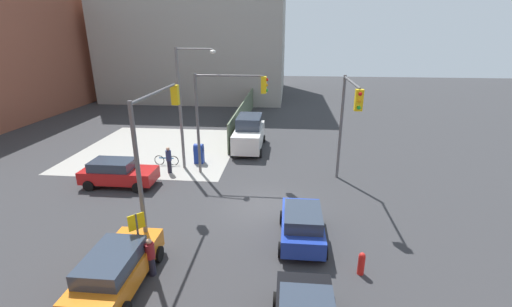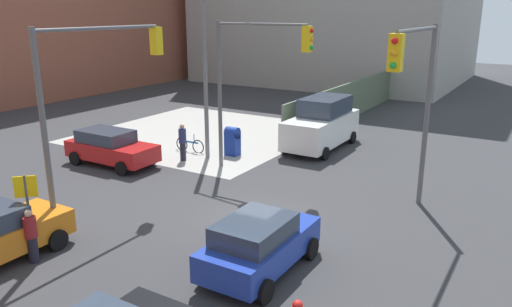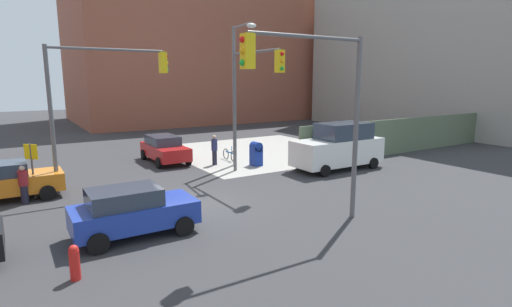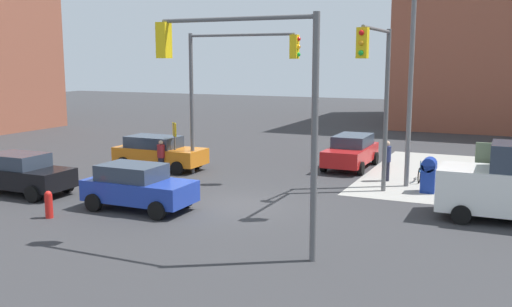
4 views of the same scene
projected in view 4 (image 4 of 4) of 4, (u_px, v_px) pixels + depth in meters
ground_plane at (236, 205)px, 21.11m from camera, size 120.00×120.00×0.00m
sidewalk_corner at (505, 179)px, 25.55m from camera, size 12.00×12.00×0.01m
traffic_signal_nw_corner at (231, 75)px, 25.39m from camera, size 5.42×0.36×6.50m
traffic_signal_se_corner at (250, 87)px, 15.23m from camera, size 4.88×0.36×6.50m
traffic_signal_ne_corner at (378, 80)px, 21.05m from camera, size 0.36×4.58×6.50m
street_lamp_corner at (408, 75)px, 23.14m from camera, size 0.66×2.66×8.00m
warning_sign_two_way at (175, 138)px, 26.97m from camera, size 0.48×0.48×2.40m
mailbox_blue at (429, 174)px, 22.96m from camera, size 0.56×0.64×1.43m
fire_hydrant at (49, 204)px, 19.28m from camera, size 0.26×0.26×0.94m
hatchback_black at (22, 173)px, 22.71m from camera, size 3.95×2.02×1.62m
sedan_orange at (159, 152)px, 27.91m from camera, size 4.50×2.02×1.62m
hatchback_blue at (138, 186)px, 20.36m from camera, size 3.93×2.02×1.62m
sedan_red at (351, 151)px, 28.20m from camera, size 2.02×4.41×1.62m
pedestrian_crossing at (161, 157)px, 26.74m from camera, size 0.36×0.36×1.59m
pedestrian_waiting at (387, 160)px, 25.09m from camera, size 0.36×0.36×1.80m
bicycle_leaning_on_fence at (421, 173)px, 25.25m from camera, size 0.05×1.75×0.97m
bicycle_at_crosswalk at (169, 158)px, 29.21m from camera, size 1.75×0.05×0.97m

